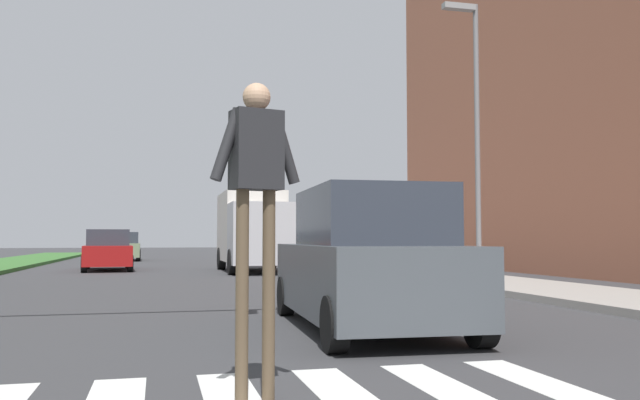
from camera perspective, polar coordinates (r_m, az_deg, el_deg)
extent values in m
plane|color=#38383A|center=(26.82, -12.71, -6.01)|extent=(140.00, 140.00, 0.00)
cube|color=silver|center=(5.54, 2.23, -16.60)|extent=(0.45, 2.20, 0.01)
cube|color=silver|center=(5.84, 11.07, -15.84)|extent=(0.45, 2.20, 0.01)
cube|color=silver|center=(6.27, 18.81, -14.86)|extent=(0.45, 2.20, 0.01)
cube|color=#9E9991|center=(26.34, 5.75, -5.97)|extent=(3.00, 64.00, 0.15)
cylinder|color=slate|center=(18.26, 13.51, 4.99)|extent=(0.14, 0.14, 7.50)
cube|color=gray|center=(18.91, 11.95, 16.08)|extent=(0.90, 0.24, 0.16)
cylinder|color=brown|center=(5.17, -4.48, -8.32)|extent=(0.12, 0.12, 1.65)
cylinder|color=brown|center=(5.09, -6.79, -8.39)|extent=(0.12, 0.12, 1.65)
cube|color=#262628|center=(5.15, -5.55, 4.32)|extent=(0.43, 0.32, 0.62)
cylinder|color=#262628|center=(5.25, -3.11, 4.51)|extent=(0.28, 0.15, 0.58)
cylinder|color=#262628|center=(5.07, -8.08, 4.82)|extent=(0.28, 0.15, 0.58)
sphere|color=tan|center=(5.22, -5.53, 8.89)|extent=(0.27, 0.27, 0.22)
cube|color=#474C51|center=(9.38, 4.01, -6.85)|extent=(2.10, 4.68, 0.96)
cube|color=#2D333D|center=(9.14, 4.37, -1.46)|extent=(1.78, 2.60, 0.79)
cylinder|color=black|center=(11.03, -2.98, -8.32)|extent=(0.25, 0.65, 0.64)
cylinder|color=black|center=(11.42, 5.78, -8.14)|extent=(0.25, 0.65, 0.64)
cylinder|color=black|center=(7.41, 1.28, -10.75)|extent=(0.25, 0.65, 0.64)
cylinder|color=black|center=(7.98, 13.77, -10.13)|extent=(0.25, 0.65, 0.64)
cube|color=maroon|center=(27.91, -17.94, -4.57)|extent=(2.10, 4.52, 0.78)
cube|color=#2D333D|center=(27.68, -17.92, -3.12)|extent=(1.73, 2.08, 0.64)
cylinder|color=black|center=(29.68, -19.54, -5.02)|extent=(0.26, 0.65, 0.64)
cylinder|color=black|center=(29.68, -16.32, -5.08)|extent=(0.26, 0.65, 0.64)
cylinder|color=black|center=(26.18, -19.80, -5.26)|extent=(0.26, 0.65, 0.64)
cylinder|color=black|center=(26.17, -16.15, -5.33)|extent=(0.26, 0.65, 0.64)
cube|color=gray|center=(40.01, -16.61, -4.18)|extent=(1.81, 4.55, 0.79)
cube|color=#2D333D|center=(39.78, -16.60, -3.16)|extent=(1.56, 2.06, 0.64)
cylinder|color=black|center=(41.85, -17.62, -4.52)|extent=(0.23, 0.64, 0.64)
cylinder|color=black|center=(41.81, -15.47, -4.56)|extent=(0.23, 0.64, 0.64)
cylinder|color=black|center=(38.24, -17.87, -4.64)|extent=(0.23, 0.64, 0.64)
cylinder|color=black|center=(38.20, -15.51, -4.68)|extent=(0.23, 0.64, 0.64)
cube|color=#B7B7BC|center=(23.50, -5.03, -2.93)|extent=(2.30, 2.00, 2.20)
cube|color=beige|center=(26.57, -6.06, -2.33)|extent=(2.30, 4.20, 2.70)
cylinder|color=black|center=(23.69, -2.52, -5.36)|extent=(0.30, 0.90, 0.90)
cylinder|color=black|center=(23.37, -7.60, -5.36)|extent=(0.30, 0.90, 0.90)
cylinder|color=black|center=(27.77, -4.22, -5.06)|extent=(0.30, 0.90, 0.90)
cylinder|color=black|center=(27.50, -8.56, -5.05)|extent=(0.30, 0.90, 0.90)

